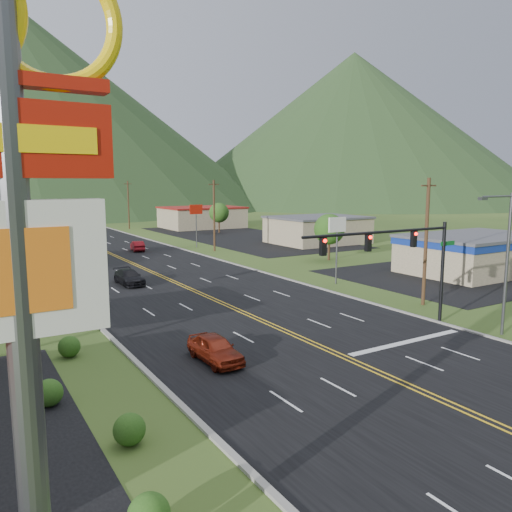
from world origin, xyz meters
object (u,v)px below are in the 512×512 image
pylon_sign (13,200)px  streetlight_east (505,255)px  car_red_near (215,349)px  car_dark_mid (129,278)px  streetlight_west (6,215)px  car_red_far (138,246)px  traffic_signal (402,250)px

pylon_sign → streetlight_east: 29.58m
car_red_near → car_dark_mid: (2.32, 22.82, -0.04)m
streetlight_west → car_dark_mid: size_ratio=1.89×
streetlight_east → car_red_far: size_ratio=2.11×
streetlight_east → car_dark_mid: 32.11m
car_dark_mid → streetlight_west: bearing=102.1°
car_dark_mid → car_red_far: car_red_far is taller
pylon_sign → streetlight_east: size_ratio=1.56×
pylon_sign → car_red_far: size_ratio=3.28×
car_dark_mid → pylon_sign: bearing=-111.0°
streetlight_east → car_red_near: streetlight_east is taller
pylon_sign → car_dark_mid: pylon_sign is taller
pylon_sign → car_dark_mid: size_ratio=2.94×
car_dark_mid → car_red_far: 24.12m
pylon_sign → car_red_far: (21.09, 58.57, -8.60)m
streetlight_west → car_red_near: size_ratio=2.11×
streetlight_west → car_red_far: 18.91m
pylon_sign → car_dark_mid: bearing=70.2°
traffic_signal → car_red_near: bearing=175.3°
streetlight_west → car_dark_mid: (7.58, -32.12, -4.49)m
streetlight_west → pylon_sign: bearing=-94.5°
streetlight_east → car_dark_mid: bearing=118.7°
pylon_sign → traffic_signal: bearing=27.1°
pylon_sign → streetlight_west: (5.32, 68.00, -4.12)m
traffic_signal → streetlight_west: bearing=108.0°
streetlight_east → car_dark_mid: streetlight_east is taller
pylon_sign → traffic_signal: (23.48, 12.00, -3.97)m
car_red_far → pylon_sign: bearing=79.4°
car_red_near → car_red_far: 46.70m
streetlight_west → car_red_far: size_ratio=2.11×
car_red_near → car_red_far: (10.51, 45.51, -0.02)m
streetlight_west → car_red_far: (15.77, -9.43, -4.48)m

